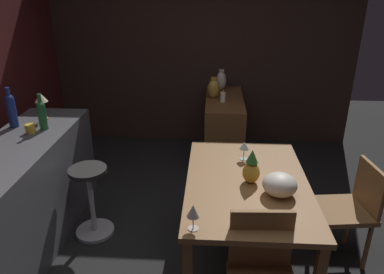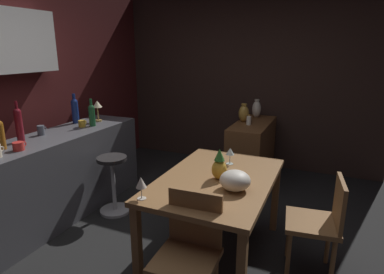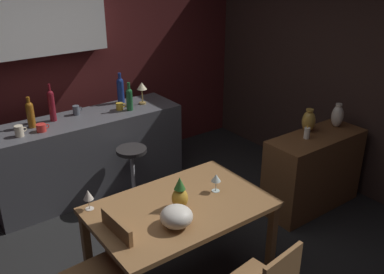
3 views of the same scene
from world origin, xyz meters
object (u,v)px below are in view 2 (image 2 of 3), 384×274
object	(u,v)px
dining_table	(217,187)
cup_mustard	(82,124)
wine_glass_left	(230,152)
chair_by_doorway	(320,221)
fruit_bowl	(235,180)
cup_red	(19,146)
wine_bottle_green	(92,114)
chair_near_window	(189,251)
wine_glass_right	(141,183)
pillar_candle_tall	(249,120)
cup_slate	(41,130)
pineapple_centerpiece	(219,166)
vase_ceramic_ivory	(257,109)
wine_bottle_cobalt	(75,110)
wine_bottle_ruby	(19,124)
sideboard_cabinet	(251,152)
bar_stool	(113,183)
vase_brass	(244,113)
wine_bottle_amber	(0,133)

from	to	relation	value
dining_table	cup_mustard	world-z (taller)	cup_mustard
wine_glass_left	cup_mustard	world-z (taller)	cup_mustard
chair_by_doorway	wine_glass_left	distance (m)	0.95
fruit_bowl	cup_red	world-z (taller)	cup_red
wine_bottle_green	chair_near_window	bearing A→B (deg)	-123.95
wine_glass_left	wine_glass_right	distance (m)	1.01
cup_red	pillar_candle_tall	bearing A→B (deg)	-36.06
chair_by_doorway	wine_bottle_green	xyz separation A→B (m)	(0.41, 2.56, 0.57)
fruit_bowl	cup_slate	xyz separation A→B (m)	(0.15, 2.15, 0.13)
chair_by_doorway	fruit_bowl	xyz separation A→B (m)	(-0.28, 0.62, 0.35)
chair_by_doorway	pineapple_centerpiece	bearing A→B (deg)	98.75
wine_glass_left	wine_bottle_green	bearing A→B (deg)	84.57
chair_near_window	vase_ceramic_ivory	bearing A→B (deg)	4.33
wine_bottle_cobalt	cup_slate	world-z (taller)	wine_bottle_cobalt
wine_glass_right	wine_bottle_ruby	distance (m)	1.59
wine_bottle_green	wine_bottle_cobalt	world-z (taller)	wine_bottle_cobalt
dining_table	cup_red	bearing A→B (deg)	105.86
dining_table	cup_slate	world-z (taller)	cup_slate
sideboard_cabinet	wine_glass_left	world-z (taller)	wine_glass_left
chair_by_doorway	cup_mustard	size ratio (longest dim) A/B	7.22
wine_glass_left	cup_slate	xyz separation A→B (m)	(-0.38, 1.94, 0.09)
fruit_bowl	cup_slate	distance (m)	2.16
bar_stool	cup_slate	bearing A→B (deg)	115.17
fruit_bowl	vase_brass	distance (m)	2.02
wine_bottle_ruby	chair_by_doorway	bearing A→B (deg)	-81.80
dining_table	sideboard_cabinet	size ratio (longest dim) A/B	1.24
wine_bottle_green	cup_red	world-z (taller)	wine_bottle_green
fruit_bowl	wine_bottle_amber	bearing A→B (deg)	99.71
pillar_candle_tall	wine_bottle_ruby	bearing A→B (deg)	137.63
cup_mustard	vase_brass	size ratio (longest dim) A/B	0.46
wine_glass_right	wine_bottle_cobalt	distance (m)	2.02
cup_red	wine_bottle_cobalt	bearing A→B (deg)	16.85
wine_bottle_ruby	cup_red	distance (m)	0.32
vase_ceramic_ivory	wine_glass_right	bearing A→B (deg)	175.84
wine_glass_right	pineapple_centerpiece	bearing A→B (deg)	-34.24
wine_bottle_cobalt	wine_bottle_ruby	bearing A→B (deg)	-173.07
pineapple_centerpiece	bar_stool	bearing A→B (deg)	77.28
bar_stool	vase_brass	bearing A→B (deg)	-34.60
chair_by_doorway	wine_bottle_cobalt	world-z (taller)	wine_bottle_cobalt
dining_table	vase_ceramic_ivory	xyz separation A→B (m)	(2.14, 0.17, 0.29)
wine_bottle_green	vase_ceramic_ivory	xyz separation A→B (m)	(1.62, -1.56, -0.10)
wine_glass_left	cup_slate	bearing A→B (deg)	100.98
wine_bottle_amber	bar_stool	bearing A→B (deg)	-35.09
wine_glass_right	pillar_candle_tall	xyz separation A→B (m)	(2.23, -0.21, 0.02)
chair_by_doorway	bar_stool	xyz separation A→B (m)	(0.17, 2.13, -0.12)
sideboard_cabinet	wine_bottle_green	world-z (taller)	wine_bottle_green
wine_bottle_cobalt	pillar_candle_tall	distance (m)	2.17
wine_bottle_amber	vase_ceramic_ivory	world-z (taller)	wine_bottle_amber
wine_glass_right	fruit_bowl	bearing A→B (deg)	-53.91
wine_bottle_ruby	cup_mustard	xyz separation A→B (m)	(0.72, -0.11, -0.14)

